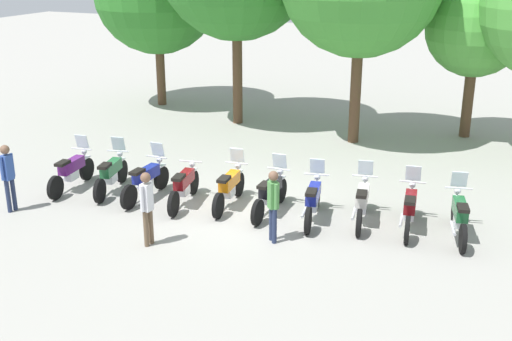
{
  "coord_description": "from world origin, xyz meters",
  "views": [
    {
      "loc": [
        5.95,
        -13.51,
        6.24
      ],
      "look_at": [
        0.0,
        0.5,
        0.9
      ],
      "focal_mm": 44.78,
      "sensor_mm": 36.0,
      "label": 1
    }
  ],
  "objects_px": {
    "motorcycle_8": "(410,208)",
    "motorcycle_3": "(184,186)",
    "motorcycle_2": "(146,179)",
    "motorcycle_7": "(362,202)",
    "person_1": "(8,173)",
    "motorcycle_4": "(229,187)",
    "motorcycle_6": "(313,200)",
    "person_2": "(273,201)",
    "tree_3": "(476,27)",
    "person_0": "(147,203)",
    "motorcycle_0": "(72,171)",
    "motorcycle_5": "(270,193)",
    "motorcycle_1": "(111,173)",
    "motorcycle_9": "(459,215)"
  },
  "relations": [
    {
      "from": "motorcycle_1",
      "to": "motorcycle_9",
      "type": "relative_size",
      "value": 1.0
    },
    {
      "from": "motorcycle_9",
      "to": "person_1",
      "type": "bearing_deg",
      "value": 92.43
    },
    {
      "from": "motorcycle_7",
      "to": "person_2",
      "type": "bearing_deg",
      "value": 130.35
    },
    {
      "from": "motorcycle_5",
      "to": "motorcycle_8",
      "type": "xyz_separation_m",
      "value": [
        3.34,
        0.38,
        0.0
      ]
    },
    {
      "from": "motorcycle_0",
      "to": "person_1",
      "type": "xyz_separation_m",
      "value": [
        -0.39,
        -1.87,
        0.49
      ]
    },
    {
      "from": "person_1",
      "to": "tree_3",
      "type": "distance_m",
      "value": 15.18
    },
    {
      "from": "motorcycle_3",
      "to": "motorcycle_8",
      "type": "distance_m",
      "value": 5.62
    },
    {
      "from": "motorcycle_3",
      "to": "motorcycle_5",
      "type": "relative_size",
      "value": 0.99
    },
    {
      "from": "motorcycle_6",
      "to": "motorcycle_0",
      "type": "bearing_deg",
      "value": 84.31
    },
    {
      "from": "motorcycle_3",
      "to": "tree_3",
      "type": "xyz_separation_m",
      "value": [
        5.95,
        9.28,
        3.25
      ]
    },
    {
      "from": "motorcycle_3",
      "to": "person_0",
      "type": "relative_size",
      "value": 1.28
    },
    {
      "from": "motorcycle_4",
      "to": "motorcycle_6",
      "type": "height_order",
      "value": "same"
    },
    {
      "from": "motorcycle_2",
      "to": "motorcycle_3",
      "type": "distance_m",
      "value": 1.11
    },
    {
      "from": "motorcycle_2",
      "to": "person_1",
      "type": "distance_m",
      "value": 3.38
    },
    {
      "from": "motorcycle_3",
      "to": "person_2",
      "type": "relative_size",
      "value": 1.3
    },
    {
      "from": "motorcycle_2",
      "to": "motorcycle_8",
      "type": "xyz_separation_m",
      "value": [
        6.68,
        0.74,
        0.0
      ]
    },
    {
      "from": "person_2",
      "to": "motorcycle_5",
      "type": "bearing_deg",
      "value": -108.97
    },
    {
      "from": "motorcycle_6",
      "to": "motorcycle_7",
      "type": "bearing_deg",
      "value": -83.29
    },
    {
      "from": "motorcycle_3",
      "to": "person_1",
      "type": "xyz_separation_m",
      "value": [
        -3.73,
        -2.09,
        0.51
      ]
    },
    {
      "from": "motorcycle_4",
      "to": "motorcycle_9",
      "type": "bearing_deg",
      "value": -91.73
    },
    {
      "from": "motorcycle_2",
      "to": "motorcycle_6",
      "type": "xyz_separation_m",
      "value": [
        4.45,
        0.36,
        0.0
      ]
    },
    {
      "from": "motorcycle_9",
      "to": "person_0",
      "type": "xyz_separation_m",
      "value": [
        -6.24,
        -3.12,
        0.48
      ]
    },
    {
      "from": "tree_3",
      "to": "motorcycle_8",
      "type": "bearing_deg",
      "value": -92.53
    },
    {
      "from": "motorcycle_4",
      "to": "person_1",
      "type": "xyz_separation_m",
      "value": [
        -4.85,
        -2.43,
        0.49
      ]
    },
    {
      "from": "motorcycle_2",
      "to": "motorcycle_5",
      "type": "bearing_deg",
      "value": -83.31
    },
    {
      "from": "motorcycle_0",
      "to": "motorcycle_7",
      "type": "distance_m",
      "value": 7.85
    },
    {
      "from": "motorcycle_1",
      "to": "motorcycle_3",
      "type": "bearing_deg",
      "value": -103.68
    },
    {
      "from": "motorcycle_8",
      "to": "tree_3",
      "type": "relative_size",
      "value": 0.4
    },
    {
      "from": "motorcycle_6",
      "to": "person_0",
      "type": "xyz_separation_m",
      "value": [
        -2.9,
        -2.73,
        0.48
      ]
    },
    {
      "from": "motorcycle_4",
      "to": "motorcycle_5",
      "type": "relative_size",
      "value": 1.0
    },
    {
      "from": "motorcycle_4",
      "to": "motorcycle_7",
      "type": "height_order",
      "value": "same"
    },
    {
      "from": "motorcycle_2",
      "to": "tree_3",
      "type": "bearing_deg",
      "value": -36.73
    },
    {
      "from": "motorcycle_0",
      "to": "motorcycle_2",
      "type": "relative_size",
      "value": 1.0
    },
    {
      "from": "motorcycle_2",
      "to": "motorcycle_6",
      "type": "height_order",
      "value": "same"
    },
    {
      "from": "motorcycle_0",
      "to": "person_2",
      "type": "xyz_separation_m",
      "value": [
        6.24,
        -0.95,
        0.46
      ]
    },
    {
      "from": "motorcycle_7",
      "to": "motorcycle_0",
      "type": "bearing_deg",
      "value": 86.91
    },
    {
      "from": "motorcycle_2",
      "to": "motorcycle_5",
      "type": "xyz_separation_m",
      "value": [
        3.34,
        0.37,
        0.0
      ]
    },
    {
      "from": "tree_3",
      "to": "motorcycle_7",
      "type": "bearing_deg",
      "value": -99.86
    },
    {
      "from": "motorcycle_2",
      "to": "motorcycle_4",
      "type": "bearing_deg",
      "value": -80.08
    },
    {
      "from": "motorcycle_2",
      "to": "motorcycle_7",
      "type": "height_order",
      "value": "same"
    },
    {
      "from": "motorcycle_1",
      "to": "motorcycle_8",
      "type": "height_order",
      "value": "same"
    },
    {
      "from": "person_0",
      "to": "person_2",
      "type": "distance_m",
      "value": 2.75
    },
    {
      "from": "motorcycle_7",
      "to": "person_1",
      "type": "relative_size",
      "value": 1.26
    },
    {
      "from": "motorcycle_3",
      "to": "person_2",
      "type": "distance_m",
      "value": 3.16
    },
    {
      "from": "motorcycle_8",
      "to": "person_0",
      "type": "xyz_separation_m",
      "value": [
        -5.13,
        -3.12,
        0.48
      ]
    },
    {
      "from": "motorcycle_3",
      "to": "person_1",
      "type": "distance_m",
      "value": 4.31
    },
    {
      "from": "motorcycle_8",
      "to": "motorcycle_3",
      "type": "bearing_deg",
      "value": 90.15
    },
    {
      "from": "motorcycle_1",
      "to": "motorcycle_4",
      "type": "height_order",
      "value": "same"
    },
    {
      "from": "motorcycle_3",
      "to": "motorcycle_7",
      "type": "bearing_deg",
      "value": -91.36
    },
    {
      "from": "motorcycle_6",
      "to": "motorcycle_8",
      "type": "distance_m",
      "value": 2.26
    }
  ]
}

